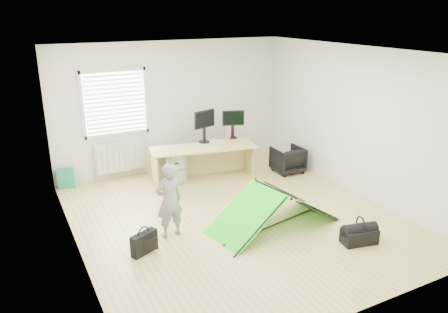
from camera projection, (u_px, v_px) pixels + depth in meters
name	position (u px, v px, depth m)	size (l,w,h in m)	color
ground	(235.00, 217.00, 7.28)	(5.50, 5.50, 0.00)	tan
back_wall	(172.00, 107.00, 9.15)	(5.00, 0.02, 2.70)	silver
window	(115.00, 103.00, 8.53)	(1.20, 0.06, 1.20)	silver
radiator	(120.00, 157.00, 8.85)	(1.00, 0.12, 0.60)	silver
desk	(204.00, 164.00, 8.73)	(2.08, 0.66, 0.71)	tan
filing_cabinet	(170.00, 167.00, 8.68)	(0.40, 0.54, 0.63)	#AAADB0
monitor_left	(204.00, 131.00, 8.84)	(0.51, 0.11, 0.49)	black
monitor_right	(233.00, 128.00, 9.14)	(0.46, 0.10, 0.44)	black
keyboard	(214.00, 141.00, 8.99)	(0.44, 0.15, 0.02)	beige
thermos	(229.00, 132.00, 9.14)	(0.08, 0.08, 0.28)	#D07485
office_chair	(288.00, 160.00, 9.21)	(0.59, 0.60, 0.55)	black
person	(169.00, 200.00, 6.51)	(0.43, 0.28, 1.18)	gray
kite	(274.00, 208.00, 6.89)	(2.07, 0.90, 0.64)	#1CD814
storage_crate	(230.00, 160.00, 9.65)	(0.45, 0.32, 0.25)	silver
tote_bag	(66.00, 178.00, 8.42)	(0.32, 0.14, 0.38)	#1C8A69
laptop_bag	(144.00, 243.00, 6.17)	(0.42, 0.13, 0.31)	black
white_box	(147.00, 243.00, 6.40)	(0.10, 0.10, 0.10)	silver
duffel_bag	(359.00, 236.00, 6.45)	(0.52, 0.26, 0.23)	black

